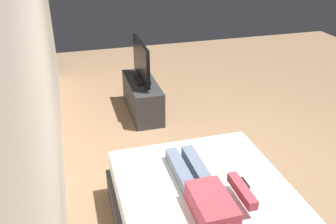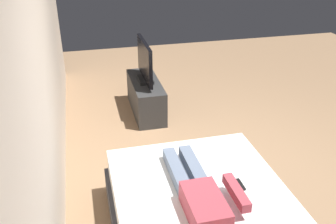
{
  "view_description": "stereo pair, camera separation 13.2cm",
  "coord_description": "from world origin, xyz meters",
  "views": [
    {
      "loc": [
        -3.16,
        1.51,
        2.56
      ],
      "look_at": [
        0.33,
        0.52,
        0.69
      ],
      "focal_mm": 39.52,
      "sensor_mm": 36.0,
      "label": 1
    },
    {
      "loc": [
        -3.19,
        1.39,
        2.56
      ],
      "look_at": [
        0.33,
        0.52,
        0.69
      ],
      "focal_mm": 39.52,
      "sensor_mm": 36.0,
      "label": 2
    }
  ],
  "objects": [
    {
      "name": "tv",
      "position": [
        1.72,
        0.52,
        0.78
      ],
      "size": [
        0.88,
        0.2,
        0.59
      ],
      "color": "black",
      "rests_on": "tv_stand"
    },
    {
      "name": "tv_stand",
      "position": [
        1.72,
        0.52,
        0.25
      ],
      "size": [
        1.1,
        0.4,
        0.5
      ],
      "primitive_type": "cube",
      "color": "#2D2D2D",
      "rests_on": "ground"
    },
    {
      "name": "ground_plane",
      "position": [
        0.0,
        0.0,
        0.0
      ],
      "size": [
        10.0,
        10.0,
        0.0
      ],
      "primitive_type": "plane",
      "color": "#8C6B4C"
    },
    {
      "name": "remote",
      "position": [
        -0.88,
        0.18,
        0.55
      ],
      "size": [
        0.15,
        0.04,
        0.02
      ],
      "primitive_type": "cube",
      "color": "black",
      "rests_on": "bed"
    },
    {
      "name": "person",
      "position": [
        -1.03,
        0.58,
        0.62
      ],
      "size": [
        1.26,
        0.46,
        0.18
      ],
      "color": "#993842",
      "rests_on": "bed"
    },
    {
      "name": "back_wall",
      "position": [
        0.4,
        1.75,
        1.4
      ],
      "size": [
        6.4,
        0.1,
        2.8
      ],
      "primitive_type": "cube",
      "color": "beige",
      "rests_on": "ground"
    }
  ]
}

